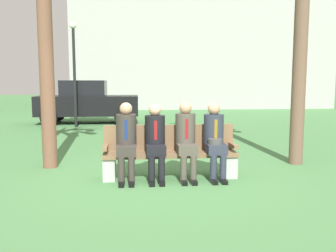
{
  "coord_description": "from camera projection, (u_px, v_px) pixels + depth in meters",
  "views": [
    {
      "loc": [
        -0.49,
        -5.92,
        1.65
      ],
      "look_at": [
        0.14,
        0.56,
        0.85
      ],
      "focal_mm": 38.99,
      "sensor_mm": 36.0,
      "label": 1
    }
  ],
  "objects": [
    {
      "name": "shrub_near_bench",
      "position": [
        178.0,
        135.0,
        9.2
      ],
      "size": [
        0.99,
        0.91,
        0.62
      ],
      "primitive_type": "ellipsoid",
      "color": "#276A34",
      "rests_on": "ground"
    },
    {
      "name": "park_bench",
      "position": [
        170.0,
        152.0,
        6.28
      ],
      "size": [
        2.27,
        0.44,
        0.9
      ],
      "color": "brown",
      "rests_on": "ground"
    },
    {
      "name": "seated_man_rightmost",
      "position": [
        215.0,
        137.0,
        6.18
      ],
      "size": [
        0.34,
        0.72,
        1.29
      ],
      "color": "#2D3342",
      "rests_on": "ground"
    },
    {
      "name": "parked_car_near",
      "position": [
        87.0,
        102.0,
        14.34
      ],
      "size": [
        3.91,
        1.72,
        1.68
      ],
      "color": "black",
      "rests_on": "ground"
    },
    {
      "name": "seated_man_leftmost",
      "position": [
        126.0,
        137.0,
        6.04
      ],
      "size": [
        0.34,
        0.72,
        1.3
      ],
      "color": "#38332D",
      "rests_on": "ground"
    },
    {
      "name": "seated_man_centerright",
      "position": [
        186.0,
        136.0,
        6.14
      ],
      "size": [
        0.34,
        0.72,
        1.31
      ],
      "color": "#4C473D",
      "rests_on": "ground"
    },
    {
      "name": "street_lamp",
      "position": [
        74.0,
        64.0,
        12.87
      ],
      "size": [
        0.24,
        0.24,
        3.71
      ],
      "color": "black",
      "rests_on": "ground"
    },
    {
      "name": "seated_man_centerleft",
      "position": [
        155.0,
        138.0,
        6.09
      ],
      "size": [
        0.34,
        0.72,
        1.28
      ],
      "color": "black",
      "rests_on": "ground"
    },
    {
      "name": "ground_plane",
      "position": [
        163.0,
        181.0,
        6.1
      ],
      "size": [
        80.0,
        80.0,
        0.0
      ],
      "primitive_type": "plane",
      "color": "#487E47"
    },
    {
      "name": "building_backdrop",
      "position": [
        196.0,
        17.0,
        24.34
      ],
      "size": [
        16.37,
        8.12,
        11.81
      ],
      "color": "#A8A9A5",
      "rests_on": "ground"
    }
  ]
}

